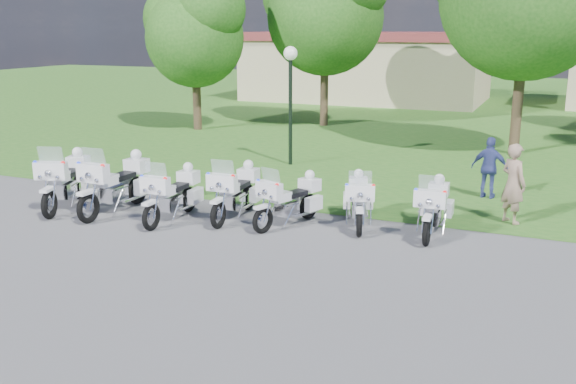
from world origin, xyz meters
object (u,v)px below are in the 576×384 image
at_px(motorcycle_3, 236,191).
at_px(motorcycle_1, 117,183).
at_px(motorcycle_0, 67,180).
at_px(lamp_post, 290,75).
at_px(motorcycle_2, 173,193).
at_px(motorcycle_4, 290,199).
at_px(bystander_a, 513,184).
at_px(bystander_c, 490,168).
at_px(motorcycle_6, 434,207).
at_px(motorcycle_5, 359,200).

bearing_deg(motorcycle_3, motorcycle_1, 11.20).
relative_size(motorcycle_0, lamp_post, 0.64).
xyz_separation_m(motorcycle_0, lamp_post, (3.12, 6.91, 2.19)).
bearing_deg(motorcycle_1, motorcycle_2, 179.83).
bearing_deg(motorcycle_0, motorcycle_1, 168.31).
xyz_separation_m(motorcycle_4, bystander_a, (4.60, 2.12, 0.33)).
distance_m(motorcycle_1, bystander_c, 9.50).
bearing_deg(motorcycle_3, motorcycle_6, -174.70).
height_order(motorcycle_1, motorcycle_3, motorcycle_1).
xyz_separation_m(motorcycle_2, lamp_post, (0.09, 6.77, 2.27)).
bearing_deg(bystander_c, motorcycle_1, 37.87).
bearing_deg(motorcycle_1, lamp_post, -103.37).
distance_m(motorcycle_0, motorcycle_6, 8.93).
bearing_deg(motorcycle_4, bystander_c, -112.82).
height_order(motorcycle_3, bystander_a, bystander_a).
relative_size(motorcycle_3, motorcycle_5, 1.12).
xyz_separation_m(motorcycle_0, motorcycle_2, (3.03, 0.14, -0.08)).
distance_m(motorcycle_3, bystander_c, 6.73).
bearing_deg(motorcycle_1, motorcycle_5, -166.85).
bearing_deg(lamp_post, motorcycle_1, -104.19).
bearing_deg(motorcycle_4, motorcycle_5, -137.59).
xyz_separation_m(motorcycle_2, motorcycle_4, (2.67, 0.68, -0.03)).
bearing_deg(motorcycle_1, motorcycle_4, -170.54).
relative_size(motorcycle_1, lamp_post, 0.67).
height_order(lamp_post, bystander_a, lamp_post).
distance_m(motorcycle_6, bystander_a, 2.12).
relative_size(motorcycle_3, motorcycle_6, 1.06).
xyz_separation_m(motorcycle_3, motorcycle_5, (2.83, 0.56, -0.05)).
bearing_deg(motorcycle_2, bystander_c, -144.12).
distance_m(motorcycle_2, bystander_a, 7.80).
height_order(bystander_a, bystander_c, bystander_a).
height_order(motorcycle_2, motorcycle_6, motorcycle_2).
xyz_separation_m(motorcycle_2, motorcycle_6, (5.79, 1.32, -0.02)).
xyz_separation_m(motorcycle_1, motorcycle_4, (4.29, 0.65, -0.12)).
relative_size(motorcycle_0, motorcycle_1, 0.95).
bearing_deg(motorcycle_4, motorcycle_1, 28.33).
bearing_deg(motorcycle_1, motorcycle_3, -165.70).
bearing_deg(motorcycle_1, bystander_a, -161.88).
height_order(motorcycle_1, motorcycle_4, motorcycle_1).
xyz_separation_m(motorcycle_1, motorcycle_5, (5.72, 1.25, -0.13)).
relative_size(motorcycle_0, motorcycle_5, 1.19).
height_order(motorcycle_6, lamp_post, lamp_post).
relative_size(motorcycle_3, bystander_a, 1.23).
height_order(motorcycle_0, motorcycle_4, motorcycle_0).
relative_size(motorcycle_0, bystander_c, 1.49).
distance_m(motorcycle_6, lamp_post, 8.21).
xyz_separation_m(motorcycle_0, motorcycle_5, (7.13, 1.41, -0.11)).
height_order(motorcycle_1, motorcycle_6, motorcycle_1).
height_order(motorcycle_0, motorcycle_6, motorcycle_0).
height_order(motorcycle_1, bystander_a, bystander_a).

